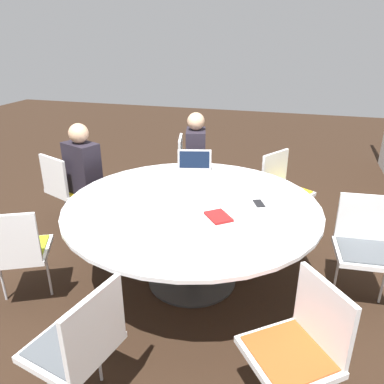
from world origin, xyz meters
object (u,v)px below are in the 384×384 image
(chair_6, at_px, (283,186))
(laptop, at_px, (194,168))
(chair_1, at_px, (66,185))
(spiral_notebook, at_px, (218,217))
(person_1, at_px, (84,171))
(chair_3, at_px, (80,341))
(chair_0, at_px, (191,164))
(chair_4, at_px, (300,342))
(chair_5, at_px, (365,241))
(person_0, at_px, (197,155))
(cell_phone, at_px, (259,203))
(chair_2, at_px, (16,248))

(chair_6, relative_size, laptop, 2.22)
(chair_1, height_order, spiral_notebook, chair_1)
(chair_1, relative_size, person_1, 0.71)
(chair_1, bearing_deg, chair_3, -33.03)
(chair_0, xyz_separation_m, spiral_notebook, (1.81, 0.74, 0.25))
(chair_4, xyz_separation_m, chair_5, (-1.23, 0.47, 0.00))
(chair_6, bearing_deg, person_0, -68.63)
(chair_6, height_order, cell_phone, chair_6)
(person_1, xyz_separation_m, laptop, (-0.15, 1.15, 0.09))
(chair_1, xyz_separation_m, chair_3, (1.93, 1.34, 0.00))
(chair_0, height_order, chair_6, same)
(chair_0, xyz_separation_m, chair_5, (1.44, 1.85, 0.00))
(chair_0, relative_size, chair_4, 1.00)
(chair_2, height_order, cell_phone, chair_2)
(laptop, bearing_deg, spiral_notebook, -78.08)
(chair_4, distance_m, chair_6, 2.26)
(chair_1, distance_m, chair_5, 2.98)
(chair_2, bearing_deg, chair_3, -61.56)
(person_0, height_order, person_1, same)
(chair_2, bearing_deg, cell_phone, -1.14)
(spiral_notebook, distance_m, cell_phone, 0.43)
(chair_0, bearing_deg, person_1, -53.05)
(chair_2, relative_size, chair_3, 1.00)
(chair_4, height_order, spiral_notebook, chair_4)
(laptop, height_order, cell_phone, laptop)
(chair_3, bearing_deg, person_1, 42.34)
(chair_6, bearing_deg, chair_0, -77.14)
(chair_5, bearing_deg, chair_3, 39.18)
(cell_phone, bearing_deg, spiral_notebook, -38.21)
(chair_1, bearing_deg, chair_0, 65.45)
(chair_4, xyz_separation_m, chair_6, (-2.25, -0.22, 0.00))
(chair_3, distance_m, chair_6, 2.72)
(chair_0, height_order, chair_4, same)
(chair_3, xyz_separation_m, cell_phone, (-1.50, 0.76, 0.24))
(chair_2, xyz_separation_m, chair_5, (-0.84, 2.58, 0.00))
(chair_1, height_order, person_1, person_1)
(chair_6, distance_m, laptop, 1.03)
(chair_5, xyz_separation_m, laptop, (-0.53, -1.55, 0.29))
(laptop, height_order, spiral_notebook, laptop)
(chair_5, distance_m, spiral_notebook, 1.19)
(chair_6, xyz_separation_m, cell_phone, (1.06, -0.16, 0.24))
(chair_2, bearing_deg, laptop, 26.96)
(person_0, bearing_deg, laptop, -1.21)
(cell_phone, bearing_deg, laptop, -128.73)
(chair_5, xyz_separation_m, person_0, (-1.22, -1.71, 0.19))
(chair_3, relative_size, laptop, 2.22)
(person_1, bearing_deg, chair_0, 73.24)
(chair_0, xyz_separation_m, person_1, (1.06, -0.85, 0.19))
(chair_2, xyz_separation_m, person_1, (-1.22, -0.12, 0.19))
(chair_3, bearing_deg, cell_phone, -14.28)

